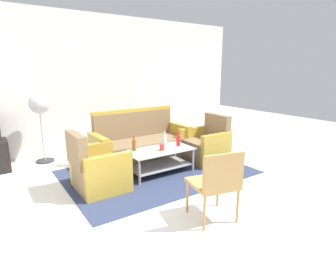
# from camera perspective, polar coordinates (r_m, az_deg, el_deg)

# --- Properties ---
(ground_plane) EXTENTS (14.00, 14.00, 0.00)m
(ground_plane) POSITION_cam_1_polar(r_m,az_deg,el_deg) (4.04, 7.03, -11.40)
(ground_plane) COLOR white
(wall_back) EXTENTS (6.52, 0.12, 2.80)m
(wall_back) POSITION_cam_1_polar(r_m,az_deg,el_deg) (6.30, -11.48, 10.56)
(wall_back) COLOR silver
(wall_back) RESTS_ON ground
(rug) EXTENTS (2.94, 2.05, 0.01)m
(rug) POSITION_cam_1_polar(r_m,az_deg,el_deg) (4.67, -2.19, -7.72)
(rug) COLOR #2D3856
(rug) RESTS_ON ground
(couch) EXTENTS (1.81, 0.77, 0.96)m
(couch) POSITION_cam_1_polar(r_m,az_deg,el_deg) (5.11, -5.56, -2.23)
(couch) COLOR #7F6647
(couch) RESTS_ON rug
(armchair_left) EXTENTS (0.71, 0.77, 0.85)m
(armchair_left) POSITION_cam_1_polar(r_m,az_deg,el_deg) (4.07, -14.40, -7.16)
(armchair_left) COLOR #7F6647
(armchair_left) RESTS_ON rug
(armchair_right) EXTENTS (0.71, 0.77, 0.85)m
(armchair_right) POSITION_cam_1_polar(r_m,az_deg,el_deg) (5.18, 7.82, -2.39)
(armchair_right) COLOR #7F6647
(armchair_right) RESTS_ON rug
(coffee_table) EXTENTS (1.10, 0.60, 0.40)m
(coffee_table) POSITION_cam_1_polar(r_m,az_deg,el_deg) (4.54, -1.85, -4.77)
(coffee_table) COLOR silver
(coffee_table) RESTS_ON rug
(bottle_clear) EXTENTS (0.07, 0.07, 0.25)m
(bottle_clear) POSITION_cam_1_polar(r_m,az_deg,el_deg) (4.72, -0.70, -1.10)
(bottle_clear) COLOR silver
(bottle_clear) RESTS_ON coffee_table
(bottle_brown) EXTENTS (0.07, 0.07, 0.24)m
(bottle_brown) POSITION_cam_1_polar(r_m,az_deg,el_deg) (4.44, -7.04, -2.18)
(bottle_brown) COLOR brown
(bottle_brown) RESTS_ON coffee_table
(bottle_red) EXTENTS (0.07, 0.07, 0.25)m
(bottle_red) POSITION_cam_1_polar(r_m,az_deg,el_deg) (4.68, 2.15, -1.22)
(bottle_red) COLOR red
(bottle_red) RESTS_ON coffee_table
(cup) EXTENTS (0.08, 0.08, 0.10)m
(cup) POSITION_cam_1_polar(r_m,az_deg,el_deg) (4.44, -1.24, -2.64)
(cup) COLOR red
(cup) RESTS_ON coffee_table
(pedestal_fan) EXTENTS (0.36, 0.36, 1.27)m
(pedestal_fan) POSITION_cam_1_polar(r_m,az_deg,el_deg) (5.45, -25.11, 5.04)
(pedestal_fan) COLOR #2D2D33
(pedestal_fan) RESTS_ON ground
(wicker_chair) EXTENTS (0.57, 0.57, 0.84)m
(wicker_chair) POSITION_cam_1_polar(r_m,az_deg,el_deg) (3.12, 10.08, -9.36)
(wicker_chair) COLOR #AD844C
(wicker_chair) RESTS_ON ground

